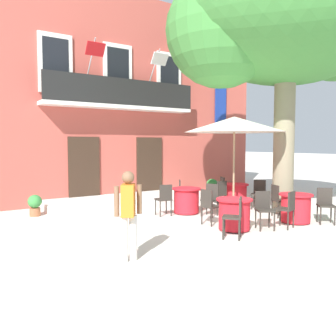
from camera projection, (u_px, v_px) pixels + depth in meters
ground_plane at (214, 226)px, 8.91m from camera, size 120.00×120.00×0.00m
building_facade at (96, 102)px, 14.32m from camera, size 13.00×5.09×7.50m
entrance_step_platform at (134, 201)px, 11.93m from camera, size 5.76×2.36×0.25m
plane_tree at (283, 22)px, 10.18m from camera, size 6.56×5.76×7.64m
cafe_table_near_tree at (186, 200)px, 10.43m from camera, size 0.86×0.86×0.76m
cafe_chair_near_tree_0 at (211, 197)px, 10.09m from camera, size 0.53×0.53×0.91m
cafe_chair_near_tree_1 at (183, 192)px, 11.17m from camera, size 0.56×0.56×0.91m
cafe_chair_near_tree_2 at (164, 198)px, 10.04m from camera, size 0.46×0.46×0.91m
cafe_table_middle at (234, 214)px, 8.41m from camera, size 0.86×0.86×0.76m
cafe_chair_middle_0 at (209, 204)px, 8.92m from camera, size 0.44×0.44×0.91m
cafe_chair_middle_1 at (235, 215)px, 7.65m from camera, size 0.56×0.56×0.91m
cafe_chair_middle_2 at (264, 207)px, 8.53m from camera, size 0.54×0.54×0.91m
cafe_table_front at (296, 208)px, 9.20m from camera, size 0.86×0.86×0.76m
cafe_chair_front_0 at (278, 198)px, 9.90m from camera, size 0.52×0.52×0.91m
cafe_chair_front_1 at (287, 207)px, 8.57m from camera, size 0.49×0.49×0.91m
cafe_chair_front_2 at (325, 203)px, 9.14m from camera, size 0.57×0.57×0.91m
cafe_table_far_side at (235, 195)px, 11.48m from camera, size 0.86×0.86×0.76m
cafe_chair_far_side_0 at (259, 192)px, 11.19m from camera, size 0.54×0.54×0.91m
cafe_chair_far_side_1 at (225, 188)px, 12.20m from camera, size 0.53×0.53×0.91m
cafe_chair_far_side_2 at (220, 193)px, 10.99m from camera, size 0.40×0.40×0.91m
cafe_umbrella at (234, 125)px, 10.24m from camera, size 2.90×2.90×2.85m
ground_planter_left at (35, 204)px, 10.05m from camera, size 0.39×0.39×0.61m
ground_planter_right at (212, 187)px, 13.46m from camera, size 0.43×0.43×0.72m
pedestrian_near_entrance at (128, 211)px, 6.15m from camera, size 0.53×0.40×1.59m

